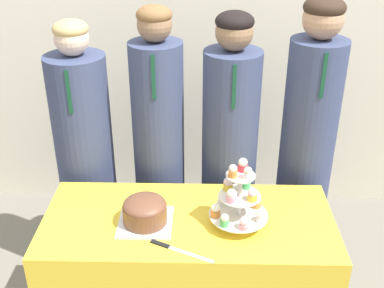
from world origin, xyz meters
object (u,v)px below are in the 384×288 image
at_px(cake_knife, 171,248).
at_px(student_1, 159,160).
at_px(cupcake_stand, 239,198).
at_px(student_2, 229,163).
at_px(round_cake, 145,211).
at_px(student_0, 87,166).
at_px(student_3, 306,157).

relative_size(cake_knife, student_1, 0.17).
bearing_deg(cupcake_stand, student_2, 91.50).
height_order(round_cake, student_2, student_2).
relative_size(cake_knife, student_2, 0.17).
xyz_separation_m(cupcake_stand, student_0, (-0.80, 0.54, -0.17)).
distance_m(round_cake, student_2, 0.68).
bearing_deg(round_cake, student_0, 125.43).
xyz_separation_m(student_1, student_2, (0.38, 0.00, -0.02)).
xyz_separation_m(cake_knife, cupcake_stand, (0.29, 0.18, 0.13)).
relative_size(cupcake_stand, student_2, 0.20).
height_order(round_cake, student_3, student_3).
xyz_separation_m(cupcake_stand, student_1, (-0.40, 0.54, -0.12)).
bearing_deg(student_3, cupcake_stand, -126.55).
bearing_deg(student_2, cupcake_stand, -88.50).
bearing_deg(student_3, cake_knife, -133.84).
bearing_deg(student_0, cake_knife, -54.32).
bearing_deg(student_0, student_3, 0.00).
bearing_deg(student_1, cake_knife, -81.40).
height_order(student_1, student_2, student_1).
height_order(student_0, student_2, student_2).
xyz_separation_m(student_0, student_2, (0.79, -0.00, 0.03)).
relative_size(cake_knife, student_3, 0.17).
distance_m(round_cake, student_0, 0.68).
relative_size(student_0, student_2, 0.97).
distance_m(cake_knife, student_2, 0.77).
height_order(cupcake_stand, student_0, student_0).
xyz_separation_m(round_cake, cake_knife, (0.13, -0.17, -0.06)).
distance_m(cake_knife, student_3, 0.99).
height_order(cake_knife, student_2, student_2).
distance_m(cake_knife, cupcake_stand, 0.36).
relative_size(round_cake, cupcake_stand, 0.76).
distance_m(cake_knife, student_0, 0.88).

